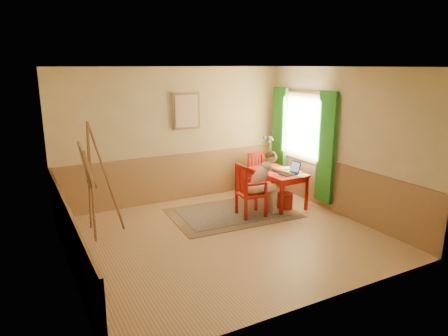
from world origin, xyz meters
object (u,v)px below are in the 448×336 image
laptop (291,172)px  easel (89,169)px  chair_left (249,191)px  table (278,175)px  chair_back (259,173)px  figure (264,180)px

laptop → easel: size_ratio=0.22×
laptop → chair_left: bearing=-179.7°
table → chair_left: (-0.87, -0.30, -0.11)m
table → laptop: laptop is taller
chair_back → easel: 3.87m
chair_back → easel: size_ratio=0.47×
table → easel: easel is taller
chair_left → easel: bearing=169.1°
figure → chair_back: bearing=60.8°
table → chair_back: (0.10, 0.85, -0.17)m
chair_left → chair_back: bearing=49.8°
chair_back → laptop: bearing=-89.6°
figure → easel: 3.19m
table → chair_left: 0.93m
laptop → easel: easel is taller
chair_left → figure: bearing=-3.2°
chair_left → chair_back: size_ratio=1.12×
chair_left → chair_back: 1.50m
chair_back → figure: bearing=-119.2°
chair_left → figure: 0.36m
easel → chair_left: bearing=-10.9°
laptop → easel: bearing=171.9°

